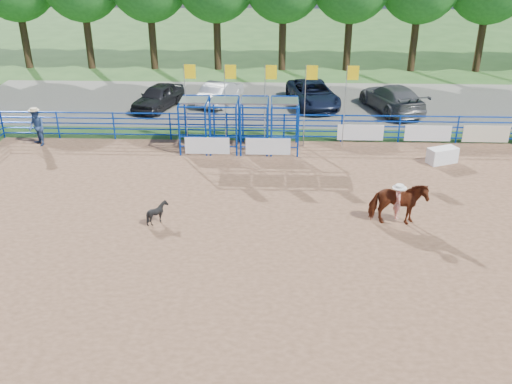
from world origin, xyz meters
TOP-DOWN VIEW (x-y plane):
  - ground at (0.00, 0.00)m, footprint 120.00×120.00m
  - arena_dirt at (0.00, 0.00)m, footprint 30.00×20.00m
  - gravel_strip at (0.00, 17.00)m, footprint 40.00×10.00m
  - announcer_table at (7.57, 7.27)m, footprint 1.55×1.16m
  - horse_and_rider at (4.21, 1.00)m, footprint 2.13×1.04m
  - calf at (-4.93, 0.81)m, footprint 0.81×0.72m
  - spectator_cowboy at (-12.70, 8.96)m, footprint 1.17×1.17m
  - car_a at (-7.69, 15.53)m, footprint 3.09×4.68m
  - car_b at (-3.95, 16.76)m, footprint 2.77×4.62m
  - car_c at (1.87, 16.47)m, footprint 3.53×5.81m
  - car_d at (6.61, 15.55)m, footprint 3.79×5.96m
  - perimeter_fence at (0.00, 0.00)m, footprint 30.10×20.10m
  - chute_assembly at (-1.90, 8.84)m, footprint 19.32×2.41m

SIDE VIEW (x-z plane):
  - ground at x=0.00m, z-range 0.00..0.00m
  - gravel_strip at x=0.00m, z-range 0.00..0.01m
  - arena_dirt at x=0.00m, z-range 0.00..0.02m
  - announcer_table at x=7.57m, z-range 0.02..0.77m
  - calf at x=-4.93m, z-range 0.02..0.89m
  - car_b at x=-3.95m, z-range 0.01..1.45m
  - perimeter_fence at x=0.00m, z-range 0.00..1.50m
  - car_a at x=-7.69m, z-range 0.01..1.49m
  - car_c at x=1.87m, z-range 0.01..1.52m
  - car_d at x=6.61m, z-range 0.01..1.62m
  - horse_and_rider at x=4.21m, z-range -0.20..2.10m
  - spectator_cowboy at x=-12.70m, z-range 0.02..1.98m
  - chute_assembly at x=-1.90m, z-range -0.84..3.36m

